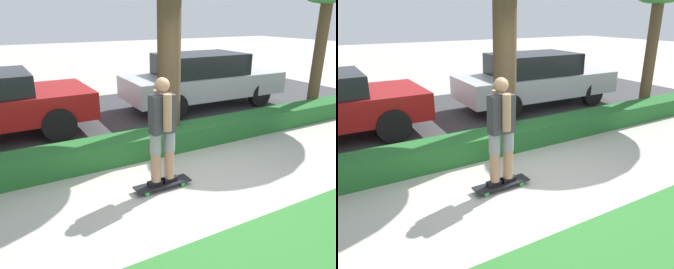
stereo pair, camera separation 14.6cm
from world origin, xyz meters
TOP-DOWN VIEW (x-y plane):
  - ground_plane at (0.00, 0.00)m, footprint 60.00×60.00m
  - street_asphalt at (0.00, 4.20)m, footprint 16.97×5.00m
  - hedge_row at (0.00, 1.60)m, footprint 16.97×0.60m
  - skateboard at (-0.44, 0.29)m, footprint 0.89×0.24m
  - skater_person at (-0.44, 0.29)m, footprint 0.49×0.41m
  - parked_car_middle at (2.83, 4.01)m, footprint 4.59×1.88m

SIDE VIEW (x-z plane):
  - ground_plane at x=0.00m, z-range 0.00..0.00m
  - street_asphalt at x=0.00m, z-range 0.00..0.01m
  - skateboard at x=-0.44m, z-range 0.03..0.12m
  - hedge_row at x=0.00m, z-range 0.00..0.42m
  - parked_car_middle at x=2.83m, z-range 0.04..1.54m
  - skater_person at x=-0.44m, z-range 0.14..1.74m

